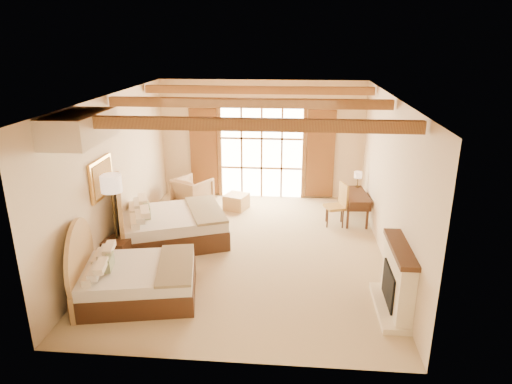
# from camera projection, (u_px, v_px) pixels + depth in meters

# --- Properties ---
(floor) EXTENTS (7.00, 7.00, 0.00)m
(floor) POSITION_uv_depth(u_px,v_px,m) (249.00, 250.00, 9.62)
(floor) COLOR tan
(floor) RESTS_ON ground
(wall_back) EXTENTS (5.50, 0.00, 5.50)m
(wall_back) POSITION_uv_depth(u_px,v_px,m) (262.00, 140.00, 12.40)
(wall_back) COLOR beige
(wall_back) RESTS_ON ground
(wall_left) EXTENTS (0.00, 7.00, 7.00)m
(wall_left) POSITION_uv_depth(u_px,v_px,m) (115.00, 174.00, 9.33)
(wall_left) COLOR beige
(wall_left) RESTS_ON ground
(wall_right) EXTENTS (0.00, 7.00, 7.00)m
(wall_right) POSITION_uv_depth(u_px,v_px,m) (389.00, 181.00, 8.87)
(wall_right) COLOR beige
(wall_right) RESTS_ON ground
(ceiling) EXTENTS (7.00, 7.00, 0.00)m
(ceiling) POSITION_uv_depth(u_px,v_px,m) (248.00, 97.00, 8.58)
(ceiling) COLOR #BA6F3E
(ceiling) RESTS_ON ground
(ceiling_beams) EXTENTS (5.39, 4.60, 0.18)m
(ceiling_beams) POSITION_uv_depth(u_px,v_px,m) (248.00, 103.00, 8.62)
(ceiling_beams) COLOR olive
(ceiling_beams) RESTS_ON ceiling
(french_doors) EXTENTS (3.95, 0.08, 2.60)m
(french_doors) POSITION_uv_depth(u_px,v_px,m) (262.00, 153.00, 12.46)
(french_doors) COLOR white
(french_doors) RESTS_ON ground
(fireplace) EXTENTS (0.46, 1.40, 1.16)m
(fireplace) POSITION_uv_depth(u_px,v_px,m) (396.00, 283.00, 7.36)
(fireplace) COLOR #F3E7C0
(fireplace) RESTS_ON ground
(painting) EXTENTS (0.06, 0.95, 0.75)m
(painting) POSITION_uv_depth(u_px,v_px,m) (102.00, 178.00, 8.57)
(painting) COLOR gold
(painting) RESTS_ON wall_left
(canopy_valance) EXTENTS (0.70, 1.40, 0.45)m
(canopy_valance) POSITION_uv_depth(u_px,v_px,m) (79.00, 128.00, 6.98)
(canopy_valance) COLOR #F5DFC4
(canopy_valance) RESTS_ON ceiling
(bed_near) EXTENTS (2.19, 1.80, 1.27)m
(bed_near) POSITION_uv_depth(u_px,v_px,m) (129.00, 277.00, 7.78)
(bed_near) COLOR #3F1E13
(bed_near) RESTS_ON floor
(bed_far) EXTENTS (2.78, 2.36, 1.45)m
(bed_far) POSITION_uv_depth(u_px,v_px,m) (165.00, 223.00, 9.89)
(bed_far) COLOR #3F1E13
(bed_far) RESTS_ON floor
(nightstand) EXTENTS (0.52, 0.52, 0.56)m
(nightstand) POSITION_uv_depth(u_px,v_px,m) (118.00, 253.00, 8.87)
(nightstand) COLOR #3F1E13
(nightstand) RESTS_ON floor
(floor_lamp) EXTENTS (0.39, 0.39, 1.84)m
(floor_lamp) POSITION_uv_depth(u_px,v_px,m) (112.00, 189.00, 8.54)
(floor_lamp) COLOR #3D3018
(floor_lamp) RESTS_ON floor
(armchair) EXTENTS (1.16, 1.16, 0.78)m
(armchair) POSITION_uv_depth(u_px,v_px,m) (193.00, 192.00, 11.99)
(armchair) COLOR #9F7A53
(armchair) RESTS_ON floor
(ottoman) EXTENTS (0.69, 0.69, 0.39)m
(ottoman) POSITION_uv_depth(u_px,v_px,m) (236.00, 202.00, 11.86)
(ottoman) COLOR tan
(ottoman) RESTS_ON floor
(desk) EXTENTS (0.63, 1.28, 0.67)m
(desk) POSITION_uv_depth(u_px,v_px,m) (355.00, 206.00, 11.12)
(desk) COLOR #3F1E13
(desk) RESTS_ON floor
(desk_chair) EXTENTS (0.58, 0.57, 1.02)m
(desk_chair) POSITION_uv_depth(u_px,v_px,m) (336.00, 212.00, 10.81)
(desk_chair) COLOR #A4843E
(desk_chair) RESTS_ON floor
(desk_lamp) EXTENTS (0.20, 0.20, 0.39)m
(desk_lamp) POSITION_uv_depth(u_px,v_px,m) (358.00, 175.00, 11.42)
(desk_lamp) COLOR #3D3018
(desk_lamp) RESTS_ON desk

